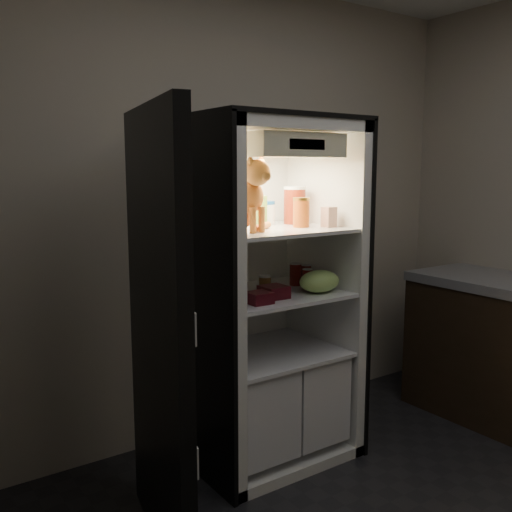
{
  "coord_description": "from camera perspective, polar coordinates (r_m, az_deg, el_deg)",
  "views": [
    {
      "loc": [
        -1.8,
        -1.12,
        1.6
      ],
      "look_at": [
        -0.09,
        1.32,
        1.15
      ],
      "focal_mm": 40.0,
      "sensor_mm": 36.0,
      "label": 1
    }
  ],
  "objects": [
    {
      "name": "room_shell",
      "position": [
        2.12,
        23.35,
        8.46
      ],
      "size": [
        3.6,
        3.6,
        3.6
      ],
      "color": "white",
      "rests_on": "floor"
    },
    {
      "name": "refrigerator",
      "position": [
        3.19,
        0.73,
        -6.03
      ],
      "size": [
        0.9,
        0.72,
        1.88
      ],
      "color": "white",
      "rests_on": "floor"
    },
    {
      "name": "fridge_door",
      "position": [
        2.37,
        -9.72,
        -8.32
      ],
      "size": [
        0.24,
        0.86,
        1.85
      ],
      "rotation": [
        0.0,
        0.0,
        -0.21
      ],
      "color": "black",
      "rests_on": "floor"
    },
    {
      "name": "tabby_cat",
      "position": [
        2.89,
        -1.42,
        5.39
      ],
      "size": [
        0.35,
        0.38,
        0.39
      ],
      "rotation": [
        0.0,
        0.0,
        0.2
      ],
      "color": "#C95619",
      "rests_on": "refrigerator"
    },
    {
      "name": "parmesan_shaker",
      "position": [
        3.11,
        0.55,
        4.49
      ],
      "size": [
        0.07,
        0.07,
        0.17
      ],
      "color": "#258A29",
      "rests_on": "refrigerator"
    },
    {
      "name": "mayo_tub",
      "position": [
        3.23,
        1.05,
        4.34
      ],
      "size": [
        0.1,
        0.1,
        0.13
      ],
      "color": "white",
      "rests_on": "refrigerator"
    },
    {
      "name": "salsa_jar",
      "position": [
        3.1,
        4.55,
        4.37
      ],
      "size": [
        0.09,
        0.09,
        0.16
      ],
      "color": "maroon",
      "rests_on": "refrigerator"
    },
    {
      "name": "pepper_jar",
      "position": [
        3.29,
        3.88,
        5.1
      ],
      "size": [
        0.13,
        0.13,
        0.21
      ],
      "color": "maroon",
      "rests_on": "refrigerator"
    },
    {
      "name": "cream_carton",
      "position": [
        3.12,
        7.3,
        3.89
      ],
      "size": [
        0.06,
        0.06,
        0.11
      ],
      "primitive_type": "cube",
      "color": "white",
      "rests_on": "refrigerator"
    },
    {
      "name": "soda_can_a",
      "position": [
        3.28,
        3.97,
        -1.84
      ],
      "size": [
        0.07,
        0.07,
        0.13
      ],
      "color": "black",
      "rests_on": "refrigerator"
    },
    {
      "name": "soda_can_b",
      "position": [
        3.33,
        5.02,
        -1.83
      ],
      "size": [
        0.06,
        0.06,
        0.11
      ],
      "color": "black",
      "rests_on": "refrigerator"
    },
    {
      "name": "soda_can_c",
      "position": [
        3.19,
        5.18,
        -2.3
      ],
      "size": [
        0.06,
        0.06,
        0.11
      ],
      "color": "black",
      "rests_on": "refrigerator"
    },
    {
      "name": "condiment_jar",
      "position": [
        3.1,
        0.9,
        -2.77
      ],
      "size": [
        0.07,
        0.07,
        0.09
      ],
      "color": "#533517",
      "rests_on": "refrigerator"
    },
    {
      "name": "grape_bag",
      "position": [
        3.11,
        6.36,
        -2.53
      ],
      "size": [
        0.24,
        0.18,
        0.12
      ],
      "primitive_type": "ellipsoid",
      "color": "#73AA4F",
      "rests_on": "refrigerator"
    },
    {
      "name": "berry_box_left",
      "position": [
        2.84,
        0.29,
        -4.2
      ],
      "size": [
        0.11,
        0.11,
        0.06
      ],
      "primitive_type": "cube",
      "color": "#430B10",
      "rests_on": "refrigerator"
    },
    {
      "name": "berry_box_right",
      "position": [
        2.96,
        1.79,
        -3.61
      ],
      "size": [
        0.13,
        0.13,
        0.06
      ],
      "primitive_type": "cube",
      "color": "#430B10",
      "rests_on": "refrigerator"
    }
  ]
}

